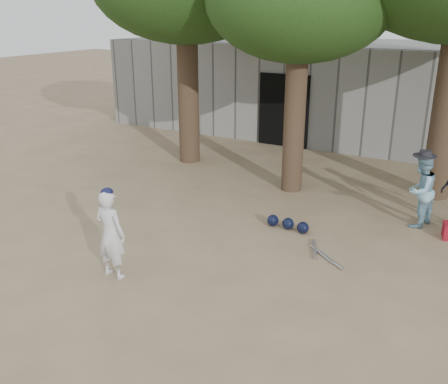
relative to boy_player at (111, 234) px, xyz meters
The scene contains 6 objects.
ground 1.28m from the boy_player, 74.30° to the left, with size 70.00×70.00×0.00m, color #937C5E.
boy_player is the anchor object (origin of this frame).
spectator_blue 5.89m from the boy_player, 49.55° to the left, with size 0.71×0.55×1.45m, color #80B2C7.
back_building 11.37m from the boy_player, 88.58° to the left, with size 16.00×5.24×3.00m.
helmet_row 3.54m from the boy_player, 60.63° to the left, with size 0.87×0.27×0.23m.
bat_pile 3.60m from the boy_player, 41.07° to the left, with size 0.82×0.82×0.06m.
Camera 1 is at (4.75, -6.24, 4.02)m, focal length 40.00 mm.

